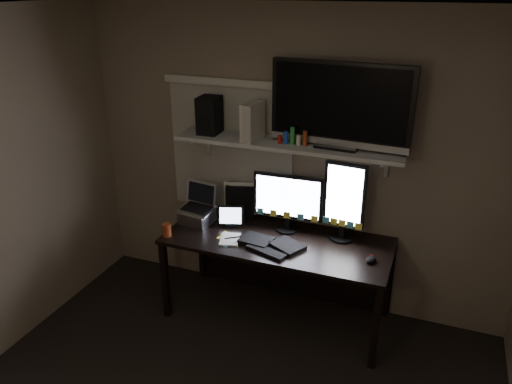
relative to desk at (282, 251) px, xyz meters
The scene contains 19 objects.
ceiling 2.49m from the desk, 90.00° to the right, with size 3.60×3.60×0.00m, color silver.
back_wall 0.74m from the desk, 90.00° to the left, with size 3.60×3.60×0.00m, color #6D5D4E.
window_blinds 0.96m from the desk, 156.69° to the left, with size 1.10×0.02×1.10m, color #B1AD9F.
desk is the anchor object (origin of this frame).
wall_shelf 0.91m from the desk, 90.00° to the left, with size 1.80×0.35×0.03m, color #ACACA7.
monitor_landscape 0.43m from the desk, 65.86° to the left, with size 0.57×0.06×0.50m, color black.
monitor_portrait 0.70m from the desk, ahead, with size 0.33×0.06×0.66m, color black.
keyboard 0.30m from the desk, 92.98° to the right, with size 0.51×0.20×0.03m, color black.
mouse 0.80m from the desk, 15.01° to the right, with size 0.07×0.10×0.04m, color black.
notepad 0.48m from the desk, 142.55° to the right, with size 0.15×0.21×0.01m, color silver.
tablet 0.51m from the desk, behind, with size 0.22×0.09×0.19m, color black.
file_sorter 0.58m from the desk, 158.63° to the left, with size 0.24×0.11×0.31m, color black.
laptop 0.81m from the desk, behind, with size 0.29×0.24×0.33m, color #B7B7BC.
cup 0.96m from the desk, 155.55° to the right, with size 0.07×0.07×0.11m, color maroon.
sticky_notes 0.48m from the desk, 142.30° to the right, with size 0.28×0.20×0.00m, color #FFED45, non-canonical shape.
tv 1.31m from the desk, 13.36° to the left, with size 1.05×0.19×0.63m, color black.
game_console 1.11m from the desk, 169.79° to the left, with size 0.08×0.25×0.29m, color #B8B7A6.
speaker 1.27m from the desk, behind, with size 0.16×0.20×0.30m, color black.
bottles 1.00m from the desk, 34.44° to the left, with size 0.21×0.05×0.13m, color #A50F0C, non-canonical shape.
Camera 1 is at (1.10, -1.92, 2.63)m, focal length 35.00 mm.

